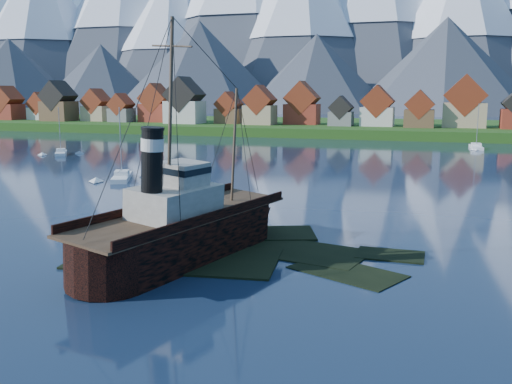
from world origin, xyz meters
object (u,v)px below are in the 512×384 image
(sailboat_c, at_px, (61,153))
(sailboat_e, at_px, (476,148))
(tugboat_wreck, at_px, (190,225))
(sailboat_a, at_px, (122,178))

(sailboat_c, height_order, sailboat_e, sailboat_e)
(sailboat_c, bearing_deg, tugboat_wreck, -79.88)
(sailboat_a, bearing_deg, tugboat_wreck, -76.47)
(tugboat_wreck, distance_m, sailboat_c, 93.00)
(sailboat_a, xyz_separation_m, sailboat_e, (60.12, 74.68, -0.01))
(tugboat_wreck, distance_m, sailboat_e, 116.55)
(sailboat_e, bearing_deg, sailboat_c, -157.65)
(sailboat_c, distance_m, sailboat_e, 104.46)
(sailboat_a, height_order, sailboat_c, sailboat_a)
(sailboat_a, bearing_deg, sailboat_e, 26.54)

